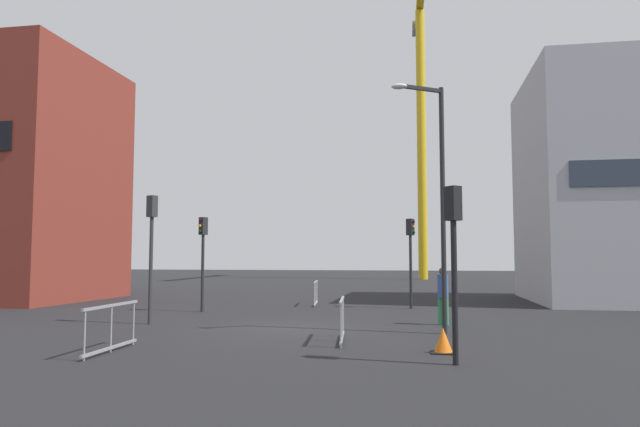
% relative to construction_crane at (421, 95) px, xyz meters
% --- Properties ---
extents(ground, '(160.00, 160.00, 0.00)m').
position_rel_construction_crane_xyz_m(ground, '(-4.19, -40.18, -18.25)').
color(ground, black).
extents(brick_building, '(8.34, 8.62, 12.17)m').
position_rel_construction_crane_xyz_m(brick_building, '(-20.50, -31.26, -12.17)').
color(brick_building, maroon).
rests_on(brick_building, ground).
extents(office_block, '(10.29, 9.58, 11.11)m').
position_rel_construction_crane_xyz_m(office_block, '(10.20, -27.42, -12.70)').
color(office_block, '#A8AAB2').
rests_on(office_block, ground).
extents(construction_crane, '(1.64, 18.66, 28.07)m').
position_rel_construction_crane_xyz_m(construction_crane, '(0.00, 0.00, 0.00)').
color(construction_crane, gold).
rests_on(construction_crane, ground).
extents(streetlamp_tall, '(1.47, 0.94, 7.04)m').
position_rel_construction_crane_xyz_m(streetlamp_tall, '(0.22, -40.74, -14.11)').
color(streetlamp_tall, '#232326').
rests_on(streetlamp_tall, ground).
extents(traffic_light_corner, '(0.33, 0.39, 3.74)m').
position_rel_construction_crane_xyz_m(traffic_light_corner, '(-8.79, -35.49, -15.73)').
color(traffic_light_corner, '#232326').
rests_on(traffic_light_corner, ground).
extents(traffic_light_near, '(0.39, 0.35, 3.78)m').
position_rel_construction_crane_xyz_m(traffic_light_near, '(-0.67, -32.61, -15.70)').
color(traffic_light_near, '#232326').
rests_on(traffic_light_near, ground).
extents(traffic_light_verge, '(0.37, 0.37, 3.58)m').
position_rel_construction_crane_xyz_m(traffic_light_verge, '(0.40, -45.41, -15.82)').
color(traffic_light_verge, black).
rests_on(traffic_light_verge, ground).
extents(traffic_light_island, '(0.39, 0.33, 4.15)m').
position_rel_construction_crane_xyz_m(traffic_light_island, '(-8.87, -39.83, -15.47)').
color(traffic_light_island, '#2D2D30').
rests_on(traffic_light_island, ground).
extents(pedestrian_walking, '(0.34, 0.34, 1.82)m').
position_rel_construction_crane_xyz_m(pedestrian_walking, '(0.43, -38.46, -17.18)').
color(pedestrian_walking, '#2D844C').
rests_on(pedestrian_walking, ground).
extents(safety_barrier_mid_span, '(0.29, 2.28, 1.08)m').
position_rel_construction_crane_xyz_m(safety_barrier_mid_span, '(-2.25, -42.61, -17.69)').
color(safety_barrier_mid_span, gray).
rests_on(safety_barrier_mid_span, ground).
extents(safety_barrier_left_run, '(0.15, 2.49, 1.08)m').
position_rel_construction_crane_xyz_m(safety_barrier_left_run, '(-7.19, -45.15, -17.69)').
color(safety_barrier_left_run, gray).
rests_on(safety_barrier_left_run, ground).
extents(safety_barrier_rear, '(0.34, 2.24, 1.08)m').
position_rel_construction_crane_xyz_m(safety_barrier_rear, '(-4.91, -31.69, -17.69)').
color(safety_barrier_rear, '#B2B5BA').
rests_on(safety_barrier_rear, ground).
extents(traffic_cone_striped, '(0.56, 0.56, 0.56)m').
position_rel_construction_crane_xyz_m(traffic_cone_striped, '(0.22, -43.98, -17.99)').
color(traffic_cone_striped, black).
rests_on(traffic_cone_striped, ground).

